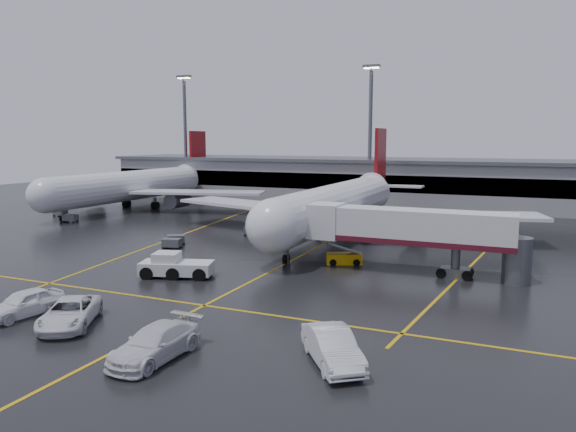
% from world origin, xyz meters
% --- Properties ---
extents(ground, '(220.00, 220.00, 0.00)m').
position_xyz_m(ground, '(0.00, 0.00, 0.00)').
color(ground, black).
rests_on(ground, ground).
extents(apron_line_centre, '(0.25, 90.00, 0.02)m').
position_xyz_m(apron_line_centre, '(0.00, 0.00, 0.01)').
color(apron_line_centre, gold).
rests_on(apron_line_centre, ground).
extents(apron_line_stop, '(60.00, 0.25, 0.02)m').
position_xyz_m(apron_line_stop, '(0.00, -22.00, 0.01)').
color(apron_line_stop, gold).
rests_on(apron_line_stop, ground).
extents(apron_line_left, '(9.99, 69.35, 0.02)m').
position_xyz_m(apron_line_left, '(-20.00, 10.00, 0.01)').
color(apron_line_left, gold).
rests_on(apron_line_left, ground).
extents(apron_line_right, '(7.57, 69.64, 0.02)m').
position_xyz_m(apron_line_right, '(18.00, 10.00, 0.01)').
color(apron_line_right, gold).
rests_on(apron_line_right, ground).
extents(terminal, '(122.00, 19.00, 8.60)m').
position_xyz_m(terminal, '(0.00, 47.93, 4.32)').
color(terminal, gray).
rests_on(terminal, ground).
extents(light_mast_left, '(3.00, 1.20, 25.45)m').
position_xyz_m(light_mast_left, '(-45.00, 42.00, 14.47)').
color(light_mast_left, '#595B60').
rests_on(light_mast_left, ground).
extents(light_mast_mid, '(3.00, 1.20, 25.45)m').
position_xyz_m(light_mast_mid, '(-5.00, 42.00, 14.47)').
color(light_mast_mid, '#595B60').
rests_on(light_mast_mid, ground).
extents(main_airliner, '(48.80, 45.60, 14.10)m').
position_xyz_m(main_airliner, '(0.00, 9.70, 4.21)').
color(main_airliner, silver).
rests_on(main_airliner, ground).
extents(second_airliner, '(48.80, 45.60, 14.10)m').
position_xyz_m(second_airliner, '(-42.00, 21.70, 4.21)').
color(second_airliner, silver).
rests_on(second_airliner, ground).
extents(jet_bridge, '(19.90, 3.40, 6.05)m').
position_xyz_m(jet_bridge, '(11.87, -6.00, 3.93)').
color(jet_bridge, silver).
rests_on(jet_bridge, ground).
extents(pushback_tractor, '(6.85, 4.41, 2.28)m').
position_xyz_m(pushback_tractor, '(-7.03, -15.76, 0.91)').
color(pushback_tractor, silver).
rests_on(pushback_tractor, ground).
extents(belt_loader, '(3.73, 2.72, 2.18)m').
position_xyz_m(belt_loader, '(5.29, -4.84, 0.54)').
color(belt_loader, '#DFA408').
rests_on(belt_loader, ground).
extents(service_van_a, '(5.62, 6.98, 1.77)m').
position_xyz_m(service_van_a, '(-5.72, -29.28, 0.88)').
color(service_van_a, white).
rests_on(service_van_a, ground).
extents(service_van_b, '(2.82, 6.43, 1.84)m').
position_xyz_m(service_van_b, '(2.83, -31.46, 0.92)').
color(service_van_b, silver).
rests_on(service_van_b, ground).
extents(service_van_c, '(5.19, 5.99, 1.95)m').
position_xyz_m(service_van_c, '(12.11, -28.14, 0.98)').
color(service_van_c, silver).
rests_on(service_van_c, ground).
extents(service_van_d, '(2.95, 5.74, 1.87)m').
position_xyz_m(service_van_d, '(-10.11, -29.06, 0.93)').
color(service_van_d, white).
rests_on(service_van_d, ground).
extents(baggage_cart_a, '(2.27, 1.78, 1.12)m').
position_xyz_m(baggage_cart_a, '(-14.92, -5.24, 0.63)').
color(baggage_cart_a, '#595B60').
rests_on(baggage_cart_a, ground).
extents(baggage_cart_b, '(2.39, 2.17, 1.12)m').
position_xyz_m(baggage_cart_b, '(-15.82, -3.18, 0.63)').
color(baggage_cart_b, '#595B60').
rests_on(baggage_cart_b, ground).
extents(baggage_cart_c, '(2.32, 1.90, 1.12)m').
position_xyz_m(baggage_cart_c, '(-10.42, 5.75, 0.63)').
color(baggage_cart_c, '#595B60').
rests_on(baggage_cart_c, ground).
extents(baggage_cart_d, '(2.07, 1.41, 1.12)m').
position_xyz_m(baggage_cart_d, '(-46.82, 9.08, 0.63)').
color(baggage_cart_d, '#595B60').
rests_on(baggage_cart_d, ground).
extents(baggage_cart_e, '(2.23, 1.70, 1.12)m').
position_xyz_m(baggage_cart_e, '(-40.63, 5.10, 0.63)').
color(baggage_cart_e, '#595B60').
rests_on(baggage_cart_e, ground).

